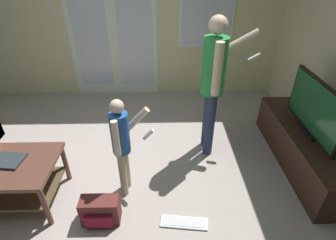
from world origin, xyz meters
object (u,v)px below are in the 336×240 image
at_px(person_child, 122,141).
at_px(backpack, 100,211).
at_px(loose_keyboard, 184,222).
at_px(tv_stand, 301,148).
at_px(flat_screen_tv, 315,109).
at_px(laptop_closed, 5,160).
at_px(person_adult, 214,78).
at_px(coffee_table, 5,174).

bearing_deg(person_child, backpack, -117.90).
distance_m(person_child, backpack, 0.67).
bearing_deg(backpack, loose_keyboard, -3.92).
relative_size(backpack, loose_keyboard, 0.79).
distance_m(tv_stand, flat_screen_tv, 0.53).
bearing_deg(loose_keyboard, flat_screen_tv, 29.83).
bearing_deg(laptop_closed, person_adult, 27.02).
height_order(coffee_table, person_child, person_child).
relative_size(loose_keyboard, laptop_closed, 1.33).
height_order(tv_stand, laptop_closed, laptop_closed).
distance_m(tv_stand, person_adult, 1.33).
xyz_separation_m(person_adult, loose_keyboard, (-0.38, -1.11, -0.98)).
relative_size(person_child, laptop_closed, 3.20).
bearing_deg(person_adult, laptop_closed, -159.84).
relative_size(person_adult, person_child, 1.51).
bearing_deg(backpack, tv_stand, 19.05).
relative_size(person_adult, laptop_closed, 4.84).
xyz_separation_m(tv_stand, loose_keyboard, (-1.43, -0.82, -0.21)).
height_order(coffee_table, person_adult, person_adult).
bearing_deg(tv_stand, flat_screen_tv, 114.31).
distance_m(tv_stand, backpack, 2.34).
height_order(backpack, loose_keyboard, backpack).
bearing_deg(person_child, loose_keyboard, -36.87).
bearing_deg(person_child, person_adult, 35.26).
xyz_separation_m(person_adult, laptop_closed, (-2.06, -0.76, -0.49)).
bearing_deg(loose_keyboard, backpack, 176.08).
bearing_deg(person_child, tv_stand, 10.82).
relative_size(coffee_table, person_child, 0.90).
height_order(person_adult, laptop_closed, person_adult).
relative_size(flat_screen_tv, laptop_closed, 2.98).
bearing_deg(person_child, coffee_table, -174.34).
xyz_separation_m(tv_stand, flat_screen_tv, (-0.00, 0.00, 0.53)).
distance_m(person_adult, person_child, 1.22).
height_order(backpack, laptop_closed, laptop_closed).
relative_size(tv_stand, flat_screen_tv, 1.69).
xyz_separation_m(flat_screen_tv, person_child, (-2.00, -0.39, -0.10)).
bearing_deg(coffee_table, laptop_closed, 52.83).
xyz_separation_m(person_adult, backpack, (-1.16, -1.06, -0.86)).
distance_m(coffee_table, loose_keyboard, 1.77).
bearing_deg(flat_screen_tv, tv_stand, -65.69).
height_order(person_adult, backpack, person_adult).
xyz_separation_m(tv_stand, person_adult, (-1.05, 0.30, 0.77)).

